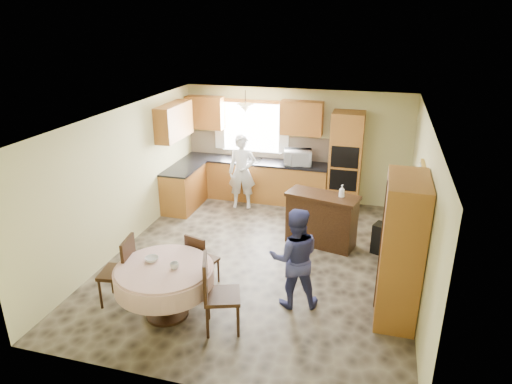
{
  "coord_description": "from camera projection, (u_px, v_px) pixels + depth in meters",
  "views": [
    {
      "loc": [
        1.79,
        -6.71,
        3.97
      ],
      "look_at": [
        -0.16,
        0.3,
        1.13
      ],
      "focal_mm": 32.0,
      "sensor_mm": 36.0,
      "label": 1
    }
  ],
  "objects": [
    {
      "name": "base_cab_left",
      "position": [
        184.0,
        188.0,
        9.92
      ],
      "size": [
        0.6,
        1.2,
        0.88
      ],
      "primitive_type": "cube",
      "color": "#C68135",
      "rests_on": "floor"
    },
    {
      "name": "wall_left",
      "position": [
        124.0,
        179.0,
        8.08
      ],
      "size": [
        0.02,
        6.0,
        2.5
      ],
      "primitive_type": "cube",
      "color": "#C2BE7C",
      "rests_on": "floor"
    },
    {
      "name": "bowl_table",
      "position": [
        152.0,
        259.0,
        6.32
      ],
      "size": [
        0.23,
        0.23,
        0.06
      ],
      "primitive_type": "imported",
      "rotation": [
        0.0,
        0.0,
        0.23
      ],
      "color": "#B2B2B2",
      "rests_on": "dining_table"
    },
    {
      "name": "wall_cab_right",
      "position": [
        302.0,
        118.0,
        9.73
      ],
      "size": [
        0.9,
        0.33,
        0.72
      ],
      "primitive_type": "cube",
      "color": "#AE6D2B",
      "rests_on": "wall_back"
    },
    {
      "name": "base_cab_back",
      "position": [
        255.0,
        181.0,
        10.39
      ],
      "size": [
        3.3,
        0.6,
        0.88
      ],
      "primitive_type": "cube",
      "color": "#C68135",
      "rests_on": "floor"
    },
    {
      "name": "framed_picture",
      "position": [
        421.0,
        177.0,
        6.92
      ],
      "size": [
        0.06,
        0.51,
        0.42
      ],
      "color": "gold",
      "rests_on": "wall_right"
    },
    {
      "name": "space_heater",
      "position": [
        385.0,
        239.0,
        8.02
      ],
      "size": [
        0.47,
        0.4,
        0.55
      ],
      "primitive_type": "cube",
      "rotation": [
        0.0,
        0.0,
        -0.37
      ],
      "color": "black",
      "rests_on": "floor"
    },
    {
      "name": "person_sink",
      "position": [
        242.0,
        172.0,
        9.81
      ],
      "size": [
        0.66,
        0.5,
        1.63
      ],
      "primitive_type": "imported",
      "rotation": [
        0.0,
        0.0,
        0.2
      ],
      "color": "silver",
      "rests_on": "floor"
    },
    {
      "name": "counter_left",
      "position": [
        183.0,
        168.0,
        9.75
      ],
      "size": [
        0.64,
        1.2,
        0.04
      ],
      "primitive_type": "cube",
      "color": "black",
      "rests_on": "base_cab_left"
    },
    {
      "name": "curtain_right",
      "position": [
        284.0,
        128.0,
        10.0
      ],
      "size": [
        0.22,
        0.02,
        1.15
      ],
      "primitive_type": "cube",
      "color": "white",
      "rests_on": "wall_back"
    },
    {
      "name": "sideboard",
      "position": [
        321.0,
        221.0,
        8.3
      ],
      "size": [
        1.37,
        0.81,
        0.92
      ],
      "primitive_type": "cube",
      "rotation": [
        0.0,
        0.0,
        -0.23
      ],
      "color": "#37200F",
      "rests_on": "floor"
    },
    {
      "name": "backsplash",
      "position": [
        258.0,
        146.0,
        10.38
      ],
      "size": [
        3.3,
        0.02,
        0.55
      ],
      "primitive_type": "cube",
      "color": "#D0B593",
      "rests_on": "wall_back"
    },
    {
      "name": "wall_right",
      "position": [
        421.0,
        209.0,
        6.83
      ],
      "size": [
        0.02,
        6.0,
        2.5
      ],
      "primitive_type": "cube",
      "color": "#C2BE7C",
      "rests_on": "floor"
    },
    {
      "name": "cup_table",
      "position": [
        174.0,
        266.0,
        6.12
      ],
      "size": [
        0.15,
        0.15,
        0.09
      ],
      "primitive_type": "imported",
      "rotation": [
        0.0,
        0.0,
        0.31
      ],
      "color": "#B2B2B2",
      "rests_on": "dining_table"
    },
    {
      "name": "pendant",
      "position": [
        245.0,
        108.0,
        9.64
      ],
      "size": [
        0.36,
        0.36,
        0.18
      ],
      "primitive_type": "cone",
      "rotation": [
        3.14,
        0.0,
        0.0
      ],
      "color": "beige",
      "rests_on": "ceiling"
    },
    {
      "name": "bottle_sideboard",
      "position": [
        342.0,
        192.0,
        8.0
      ],
      "size": [
        0.13,
        0.13,
        0.28
      ],
      "primitive_type": "imported",
      "rotation": [
        0.0,
        0.0,
        -0.24
      ],
      "color": "silver",
      "rests_on": "sideboard"
    },
    {
      "name": "oven_tower",
      "position": [
        345.0,
        162.0,
        9.65
      ],
      "size": [
        0.66,
        0.62,
        2.12
      ],
      "primitive_type": "cube",
      "color": "#C68135",
      "rests_on": "floor"
    },
    {
      "name": "curtain_left",
      "position": [
        220.0,
        124.0,
        10.38
      ],
      "size": [
        0.22,
        0.02,
        1.15
      ],
      "primitive_type": "cube",
      "color": "white",
      "rests_on": "wall_back"
    },
    {
      "name": "person_dining",
      "position": [
        295.0,
        258.0,
        6.45
      ],
      "size": [
        0.86,
        0.75,
        1.51
      ],
      "primitive_type": "imported",
      "rotation": [
        0.0,
        0.0,
        3.41
      ],
      "color": "navy",
      "rests_on": "floor"
    },
    {
      "name": "wall_front",
      "position": [
        186.0,
        293.0,
        4.76
      ],
      "size": [
        5.0,
        0.02,
        2.5
      ],
      "primitive_type": "cube",
      "color": "#C2BE7C",
      "rests_on": "floor"
    },
    {
      "name": "wall_back",
      "position": [
        295.0,
        145.0,
        10.15
      ],
      "size": [
        5.0,
        0.02,
        2.5
      ],
      "primitive_type": "cube",
      "color": "#C2BE7C",
      "rests_on": "floor"
    },
    {
      "name": "oven_lower",
      "position": [
        343.0,
        180.0,
        9.48
      ],
      "size": [
        0.56,
        0.01,
        0.45
      ],
      "primitive_type": "cube",
      "color": "black",
      "rests_on": "oven_tower"
    },
    {
      "name": "chair_left",
      "position": [
        122.0,
        268.0,
        6.54
      ],
      "size": [
        0.51,
        0.51,
        1.05
      ],
      "rotation": [
        0.0,
        0.0,
        -1.42
      ],
      "color": "#37200F",
      "rests_on": "floor"
    },
    {
      "name": "ceiling",
      "position": [
        261.0,
        117.0,
        7.0
      ],
      "size": [
        5.0,
        6.0,
        0.01
      ],
      "primitive_type": "cube",
      "color": "white",
      "rests_on": "wall_back"
    },
    {
      "name": "window",
      "position": [
        252.0,
        127.0,
        10.25
      ],
      "size": [
        1.4,
        0.03,
        1.1
      ],
      "primitive_type": "cube",
      "color": "white",
      "rests_on": "wall_back"
    },
    {
      "name": "microwave",
      "position": [
        298.0,
        157.0,
        9.87
      ],
      "size": [
        0.66,
        0.51,
        0.33
      ],
      "primitive_type": "imported",
      "rotation": [
        0.0,
        0.0,
        0.2
      ],
      "color": "silver",
      "rests_on": "counter_back"
    },
    {
      "name": "chair_back",
      "position": [
        200.0,
        258.0,
        6.96
      ],
      "size": [
        0.48,
        0.48,
        0.9
      ],
      "rotation": [
        0.0,
        0.0,
        2.87
      ],
      "color": "#37200F",
      "rests_on": "floor"
    },
    {
      "name": "wall_cab_side",
      "position": [
        174.0,
        121.0,
        9.42
      ],
      "size": [
        0.33,
        1.2,
        0.72
      ],
      "primitive_type": "cube",
      "color": "#AE6D2B",
      "rests_on": "wall_left"
    },
    {
      "name": "wall_cab_left",
      "position": [
        205.0,
        112.0,
        10.27
      ],
      "size": [
        0.85,
        0.33,
        0.72
      ],
      "primitive_type": "cube",
      "color": "#AE6D2B",
      "rests_on": "wall_back"
    },
    {
      "name": "cupboard",
      "position": [
        401.0,
        250.0,
        6.14
      ],
      "size": [
        0.53,
        1.06,
        2.03
      ],
      "primitive_type": "cube",
      "color": "#C68135",
      "rests_on": "floor"
    },
    {
      "name": "chair_right",
      "position": [
        215.0,
        290.0,
        5.98
      ],
      "size": [
        0.59,
        0.59,
        1.08
      ],
      "rotation": [
        0.0,
        0.0,
        1.91
      ],
      "color": "#37200F",
      "rests_on": "floor"
    },
    {
      "name": "bowl_sideboard",
      "position": [
        304.0,
        195.0,
        8.21
      ],
      "size": [
        0.27,
        0.27,
        0.05
      ],
      "primitive_type": "imported",
      "rotation": [
        0.0,
        0.0,
        0.38
      ],
      "color": "#B2B2B2",
      "rests_on": "sideboard"
    },
    {
      "name": "oven_upper",
      "position": [
        345.0,
        157.0,
        9.3
      ],
      "size": [
        0.56,
        0.01,
        0.45
      ],
      "primitive_type": "cube",
      "color": "black",
      "rests_on": "oven_tower"
    },
    {
      "name": "dining_table",
      "position": [
        164.0,
        278.0,
        6.25
      ],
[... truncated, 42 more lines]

